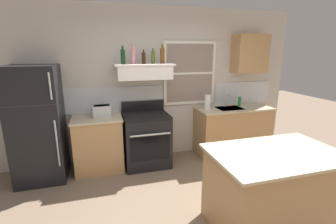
{
  "coord_description": "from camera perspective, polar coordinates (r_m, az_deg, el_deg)",
  "views": [
    {
      "loc": [
        -0.96,
        -1.97,
        1.94
      ],
      "look_at": [
        -0.05,
        1.2,
        1.1
      ],
      "focal_mm": 25.41,
      "sensor_mm": 36.0,
      "label": 1
    }
  ],
  "objects": [
    {
      "name": "counter_left_of_stove",
      "position": [
        4.15,
        -16.29,
        -7.27
      ],
      "size": [
        0.79,
        0.63,
        0.91
      ],
      "color": "tan",
      "rests_on": "ground_plane"
    },
    {
      "name": "bottle_brown_stout",
      "position": [
        4.01,
        -5.86,
        12.81
      ],
      "size": [
        0.06,
        0.06,
        0.23
      ],
      "color": "#381E0F",
      "rests_on": "range_hood_shelf"
    },
    {
      "name": "toaster",
      "position": [
        3.99,
        -15.59,
        0.26
      ],
      "size": [
        0.3,
        0.2,
        0.19
      ],
      "color": "silver",
      "rests_on": "counter_left_of_stove"
    },
    {
      "name": "bottle_rose_pink",
      "position": [
        3.93,
        -8.35,
        13.21
      ],
      "size": [
        0.07,
        0.07,
        0.31
      ],
      "color": "#C67F84",
      "rests_on": "range_hood_shelf"
    },
    {
      "name": "dish_soap_bottle",
      "position": [
        4.83,
        16.79,
        2.47
      ],
      "size": [
        0.06,
        0.06,
        0.18
      ],
      "primitive_type": "cylinder",
      "color": "#268C3F",
      "rests_on": "counter_right_with_sink"
    },
    {
      "name": "sink_faucet",
      "position": [
        4.67,
        13.98,
        3.32
      ],
      "size": [
        0.03,
        0.17,
        0.28
      ],
      "color": "silver",
      "rests_on": "counter_right_with_sink"
    },
    {
      "name": "stove_range",
      "position": [
        4.17,
        -5.19,
        -6.49
      ],
      "size": [
        0.76,
        0.69,
        1.09
      ],
      "color": "black",
      "rests_on": "ground_plane"
    },
    {
      "name": "refrigerator",
      "position": [
        4.07,
        -28.75,
        -2.67
      ],
      "size": [
        0.7,
        0.72,
        1.76
      ],
      "color": "black",
      "rests_on": "ground_plane"
    },
    {
      "name": "counter_right_with_sink",
      "position": [
        4.8,
        15.14,
        -4.23
      ],
      "size": [
        1.43,
        0.63,
        0.91
      ],
      "color": "tan",
      "rests_on": "ground_plane"
    },
    {
      "name": "upper_cabinet_right",
      "position": [
        4.87,
        19.04,
        13.08
      ],
      "size": [
        0.64,
        0.32,
        0.7
      ],
      "color": "tan"
    },
    {
      "name": "bottle_amber_wine",
      "position": [
        4.07,
        -1.37,
        13.38
      ],
      "size": [
        0.07,
        0.07,
        0.31
      ],
      "color": "brown",
      "rests_on": "range_hood_shelf"
    },
    {
      "name": "kitchen_island",
      "position": [
        2.99,
        23.75,
        -16.79
      ],
      "size": [
        1.4,
        0.9,
        0.91
      ],
      "color": "tan",
      "rests_on": "ground_plane"
    },
    {
      "name": "back_wall",
      "position": [
        4.35,
        -2.71,
        6.53
      ],
      "size": [
        5.4,
        0.11,
        2.7
      ],
      "color": "beige",
      "rests_on": "ground_plane"
    },
    {
      "name": "range_hood_shelf",
      "position": [
        4.01,
        -5.83,
        9.7
      ],
      "size": [
        0.96,
        0.52,
        0.24
      ],
      "color": "white"
    },
    {
      "name": "bottle_dark_green_wine",
      "position": [
        3.91,
        -10.75,
        12.95
      ],
      "size": [
        0.07,
        0.07,
        0.29
      ],
      "color": "#143819",
      "rests_on": "range_hood_shelf"
    },
    {
      "name": "bottle_olive_oil_square",
      "position": [
        4.06,
        -3.6,
        13.0
      ],
      "size": [
        0.06,
        0.06,
        0.25
      ],
      "color": "#4C601E",
      "rests_on": "range_hood_shelf"
    },
    {
      "name": "paper_towel_roll",
      "position": [
        4.39,
        9.48,
        2.33
      ],
      "size": [
        0.11,
        0.11,
        0.27
      ],
      "primitive_type": "cylinder",
      "color": "white",
      "rests_on": "counter_right_with_sink"
    }
  ]
}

